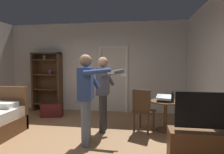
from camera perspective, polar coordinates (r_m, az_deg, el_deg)
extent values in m
plane|color=olive|center=(4.00, -15.33, -19.20)|extent=(6.33, 6.33, 0.00)
cube|color=beige|center=(6.30, -5.21, 2.89)|extent=(6.00, 0.12, 2.88)
cube|color=white|center=(6.19, -3.51, -0.96)|extent=(0.08, 0.08, 2.05)
cube|color=white|center=(6.07, 4.36, -1.06)|extent=(0.08, 0.08, 2.05)
cube|color=white|center=(6.12, 0.39, 8.98)|extent=(0.93, 0.08, 0.08)
cube|color=brown|center=(5.41, -30.43, -7.78)|extent=(1.41, 0.08, 1.02)
cube|color=white|center=(5.00, -29.60, -7.29)|extent=(0.50, 0.34, 0.12)
cube|color=#4C331E|center=(6.86, -22.27, -1.29)|extent=(0.06, 0.32, 1.92)
cube|color=#4C331E|center=(6.44, -15.38, -1.47)|extent=(0.06, 0.32, 1.92)
cube|color=#4C331E|center=(6.62, -19.12, 6.75)|extent=(0.96, 0.32, 0.04)
cube|color=#4C331E|center=(6.77, -18.34, -1.26)|extent=(0.96, 0.02, 1.92)
cube|color=#4C331E|center=(6.75, -18.79, -7.49)|extent=(0.90, 0.32, 0.03)
cube|color=#4C331E|center=(6.67, -18.88, -3.44)|extent=(0.90, 0.32, 0.03)
cube|color=#4C331E|center=(6.62, -18.98, 0.69)|extent=(0.90, 0.32, 0.03)
cylinder|color=#983955|center=(6.57, -18.20, 1.40)|extent=(0.08, 0.08, 0.13)
cube|color=#4C331E|center=(6.62, -19.08, 4.85)|extent=(0.90, 0.32, 0.03)
cylinder|color=#68B440|center=(6.65, -19.69, 5.52)|extent=(0.08, 0.08, 0.13)
cube|color=brown|center=(3.61, 26.40, -17.95)|extent=(1.18, 0.40, 0.48)
cube|color=black|center=(3.42, 26.82, -8.93)|extent=(1.01, 0.05, 0.58)
cube|color=slate|center=(3.44, 26.66, -8.82)|extent=(0.95, 0.01, 0.52)
cylinder|color=brown|center=(4.70, 15.73, -11.31)|extent=(0.08, 0.08, 0.67)
cylinder|color=brown|center=(4.79, 15.65, -15.00)|extent=(0.41, 0.41, 0.03)
cylinder|color=brown|center=(4.62, 15.81, -7.12)|extent=(0.69, 0.69, 0.03)
cube|color=black|center=(4.61, 15.45, -6.79)|extent=(0.36, 0.29, 0.02)
cube|color=black|center=(4.47, 15.28, -5.66)|extent=(0.36, 0.26, 0.08)
cube|color=navy|center=(4.48, 15.29, -5.65)|extent=(0.32, 0.23, 0.06)
cylinder|color=black|center=(4.54, 17.73, -5.89)|extent=(0.06, 0.06, 0.20)
cylinder|color=black|center=(4.52, 17.76, -4.36)|extent=(0.03, 0.03, 0.05)
cylinder|color=#4C331E|center=(4.67, 12.39, -12.75)|extent=(0.04, 0.04, 0.45)
cylinder|color=#4C331E|center=(4.79, 8.50, -12.25)|extent=(0.04, 0.04, 0.45)
cylinder|color=#4C331E|center=(4.37, 10.76, -13.93)|extent=(0.04, 0.04, 0.45)
cylinder|color=#4C331E|center=(4.50, 6.64, -13.33)|extent=(0.04, 0.04, 0.45)
cube|color=#4C331E|center=(4.51, 9.61, -10.08)|extent=(0.56, 0.56, 0.04)
cube|color=#4C331E|center=(4.30, 8.74, -7.08)|extent=(0.40, 0.21, 0.50)
cylinder|color=slate|center=(3.96, -7.50, -12.56)|extent=(0.15, 0.15, 0.87)
cylinder|color=slate|center=(3.72, -8.07, -13.68)|extent=(0.15, 0.15, 0.87)
cube|color=#334C8C|center=(3.69, -7.89, -1.95)|extent=(0.32, 0.49, 0.62)
sphere|color=#936B4C|center=(3.67, -7.96, 4.89)|extent=(0.24, 0.24, 0.24)
cylinder|color=#334C8C|center=(3.92, -6.06, 0.09)|extent=(0.35, 0.14, 0.50)
cylinder|color=#334C8C|center=(3.39, -4.47, 1.56)|extent=(0.50, 0.16, 0.13)
cube|color=white|center=(3.36, -0.34, 1.17)|extent=(0.12, 0.05, 0.04)
cylinder|color=#333338|center=(4.59, -2.48, -10.30)|extent=(0.15, 0.15, 0.86)
cylinder|color=#333338|center=(4.37, -2.93, -11.02)|extent=(0.15, 0.15, 0.86)
cube|color=#4C4C56|center=(4.35, -2.73, -1.25)|extent=(0.28, 0.41, 0.61)
sphere|color=tan|center=(4.33, -2.75, 4.46)|extent=(0.23, 0.23, 0.23)
cylinder|color=#4C4C56|center=(4.55, -1.19, 0.40)|extent=(0.34, 0.11, 0.49)
cylinder|color=#4C4C56|center=(4.08, 0.17, 1.25)|extent=(0.50, 0.11, 0.19)
cube|color=white|center=(4.04, 3.58, 0.47)|extent=(0.12, 0.04, 0.04)
cube|color=#4C1919|center=(5.97, -17.52, -9.43)|extent=(0.65, 0.43, 0.39)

